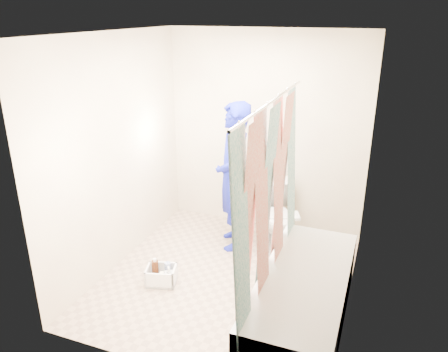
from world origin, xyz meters
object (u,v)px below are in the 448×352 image
at_px(cleaning_caddy, 162,276).
at_px(bathtub, 303,299).
at_px(toilet, 278,216).
at_px(plumber, 234,177).

bearing_deg(cleaning_caddy, bathtub, -20.73).
bearing_deg(bathtub, toilet, 113.17).
distance_m(bathtub, plumber, 1.62).
bearing_deg(plumber, toilet, 84.20).
xyz_separation_m(toilet, cleaning_caddy, (-0.88, -1.17, -0.28)).
height_order(plumber, cleaning_caddy, plumber).
bearing_deg(toilet, bathtub, -88.31).
relative_size(toilet, plumber, 0.43).
bearing_deg(toilet, plumber, 178.13).
xyz_separation_m(plumber, cleaning_caddy, (-0.40, -1.00, -0.76)).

